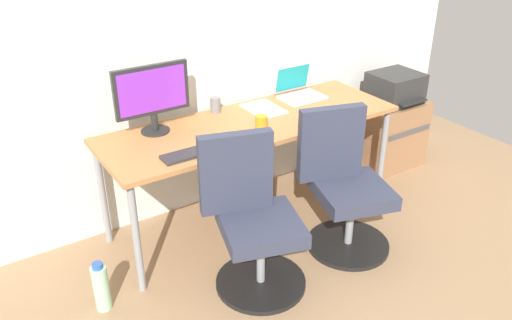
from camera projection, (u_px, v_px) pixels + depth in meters
The scene contains 17 objects.
ground_plane at pixel (252, 217), 3.82m from camera, with size 5.28×5.28×0.00m, color #9E7A56.
back_wall at pixel (218, 25), 3.53m from camera, with size 4.40×0.04×2.60m, color silver.
desk at pixel (252, 130), 3.50m from camera, with size 2.02×0.68×0.75m.
office_chair_left at pixel (252, 221), 3.02m from camera, with size 0.55×0.55×0.94m.
office_chair_right at pixel (344, 188), 3.35m from camera, with size 0.55×0.55×0.94m.
side_cabinet at pixel (389, 133), 4.45m from camera, with size 0.51×0.42×0.56m.
printer at pixel (395, 88), 4.26m from camera, with size 0.38×0.40×0.24m.
water_bottle_on_floor at pixel (101, 287), 2.94m from camera, with size 0.09×0.09×0.31m.
desktop_monitor at pixel (152, 94), 3.21m from camera, with size 0.48×0.18×0.43m.
open_laptop at pixel (298, 89), 3.86m from camera, with size 0.31×0.26×0.23m.
keyboard_by_monitor at pixel (190, 154), 3.04m from camera, with size 0.34×0.12×0.02m, color #2D2D2D.
keyboard_by_laptop at pixel (342, 115), 3.54m from camera, with size 0.34×0.12×0.02m, color #B7B7B7.
mouse_by_monitor at pixel (233, 143), 3.14m from camera, with size 0.06×0.10×0.03m, color #B7B7B7.
mouse_by_laptop at pixel (309, 112), 3.57m from camera, with size 0.06×0.10×0.03m, color #2D2D2D.
coffee_mug at pixel (261, 123), 3.34m from camera, with size 0.08×0.08×0.09m, color orange.
pen_cup at pixel (215, 105), 3.59m from camera, with size 0.07×0.07×0.10m, color slate.
paper_pile at pixel (264, 109), 3.66m from camera, with size 0.21×0.30×0.01m, color white.
Camera 1 is at (-1.72, -2.69, 2.13)m, focal length 37.09 mm.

